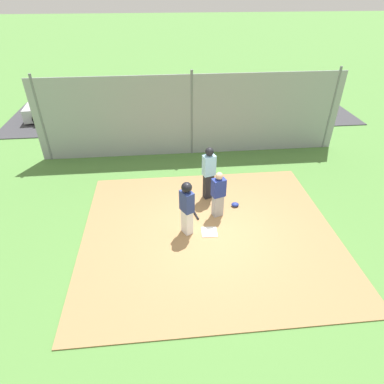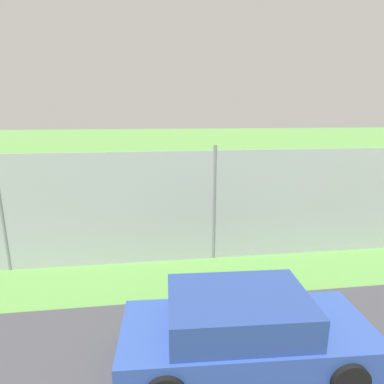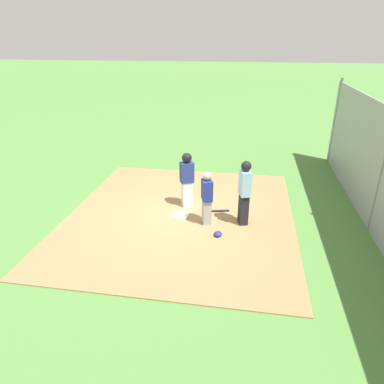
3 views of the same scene
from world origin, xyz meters
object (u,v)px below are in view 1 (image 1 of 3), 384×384
runner (187,205)px  parked_car_silver (68,106)px  home_plate (209,232)px  parked_car_blue (190,106)px  catcher (218,194)px  catcher_mask (235,205)px  umpire (209,172)px  baseball_bat (194,211)px

runner → parked_car_silver: 11.11m
home_plate → parked_car_blue: bearing=-91.9°
catcher → catcher_mask: (-0.64, -0.38, -0.71)m
home_plate → runner: size_ratio=0.26×
catcher → catcher_mask: catcher is taller
umpire → parked_car_blue: umpire is taller
parked_car_silver → runner: bearing=-66.2°
umpire → home_plate: bearing=-24.5°
catcher_mask → umpire: bearing=-37.6°
catcher → catcher_mask: size_ratio=6.25×
catcher → runner: bearing=-72.3°
runner → parked_car_blue: bearing=55.3°
runner → parked_car_silver: runner is taller
baseball_bat → catcher: bearing=61.7°
umpire → parked_car_blue: size_ratio=0.42×
runner → parked_car_blue: 9.25m
baseball_bat → parked_car_blue: bearing=162.2°
umpire → baseball_bat: size_ratio=2.24×
catcher_mask → parked_car_silver: bearing=-51.2°
parked_car_blue → catcher_mask: bearing=97.8°
catcher → catcher_mask: bearing=102.6°
home_plate → umpire: bearing=-96.8°
umpire → parked_car_blue: bearing=161.7°
umpire → baseball_bat: bearing=-52.5°
baseball_bat → runner: bearing=-31.0°
runner → baseball_bat: 1.33m
baseball_bat → parked_car_silver: size_ratio=0.19×
catcher → parked_car_silver: bearing=-163.3°
home_plate → runner: (0.63, -0.08, 0.95)m
home_plate → baseball_bat: (0.34, -0.99, 0.02)m
catcher → baseball_bat: size_ratio=1.86×
runner → catcher_mask: size_ratio=6.96×
baseball_bat → catcher_mask: bearing=84.9°
home_plate → parked_car_silver: parked_car_silver is taller
catcher → umpire: 1.02m
catcher → runner: (1.00, 0.72, 0.19)m
home_plate → umpire: size_ratio=0.24×
parked_car_blue → parked_car_silver: size_ratio=0.99×
umpire → runner: size_ratio=1.08×
catcher → parked_car_silver: (6.31, -9.02, -0.19)m
home_plate → catcher: 1.16m
runner → catcher_mask: 2.17m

